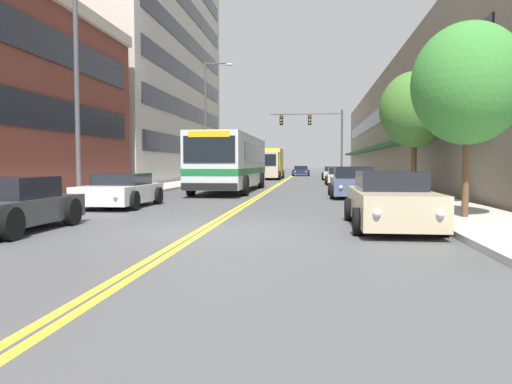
# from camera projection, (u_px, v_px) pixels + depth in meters

# --- Properties ---
(ground_plane) EXTENTS (240.00, 240.00, 0.00)m
(ground_plane) POSITION_uv_depth(u_px,v_px,m) (287.00, 179.00, 48.39)
(ground_plane) COLOR #4C4C4F
(sidewalk_left) EXTENTS (2.81, 106.00, 0.14)m
(sidewalk_left) POSITION_uv_depth(u_px,v_px,m) (217.00, 178.00, 49.17)
(sidewalk_left) COLOR #B2ADA5
(sidewalk_left) RESTS_ON ground_plane
(sidewalk_right) EXTENTS (2.81, 106.00, 0.14)m
(sidewalk_right) POSITION_uv_depth(u_px,v_px,m) (359.00, 179.00, 47.59)
(sidewalk_right) COLOR #B2ADA5
(sidewalk_right) RESTS_ON ground_plane
(centre_line) EXTENTS (0.34, 106.00, 0.01)m
(centre_line) POSITION_uv_depth(u_px,v_px,m) (287.00, 179.00, 48.38)
(centre_line) COLOR yellow
(centre_line) RESTS_ON ground_plane
(office_tower_left) EXTENTS (12.08, 28.24, 27.77)m
(office_tower_left) POSITION_uv_depth(u_px,v_px,m) (126.00, 28.00, 45.36)
(office_tower_left) COLOR #BCB7AD
(office_tower_left) RESTS_ON ground_plane
(storefront_row_right) EXTENTS (9.10, 68.00, 9.56)m
(storefront_row_right) POSITION_uv_depth(u_px,v_px,m) (421.00, 129.00, 46.68)
(storefront_row_right) COLOR gray
(storefront_row_right) RESTS_ON ground_plane
(city_bus) EXTENTS (2.94, 12.19, 3.04)m
(city_bus) POSITION_uv_depth(u_px,v_px,m) (232.00, 160.00, 28.01)
(city_bus) COLOR silver
(city_bus) RESTS_ON ground_plane
(car_dark_grey_parked_left_near) EXTENTS (1.97, 4.24, 1.25)m
(car_dark_grey_parked_left_near) POSITION_uv_depth(u_px,v_px,m) (9.00, 206.00, 11.40)
(car_dark_grey_parked_left_near) COLOR #38383D
(car_dark_grey_parked_left_near) RESTS_ON ground_plane
(car_charcoal_parked_left_mid) EXTENTS (2.08, 4.77, 1.38)m
(car_charcoal_parked_left_mid) POSITION_uv_depth(u_px,v_px,m) (237.00, 173.00, 45.12)
(car_charcoal_parked_left_mid) COLOR #232328
(car_charcoal_parked_left_mid) RESTS_ON ground_plane
(car_white_parked_left_far) EXTENTS (2.17, 4.24, 1.20)m
(car_white_parked_left_far) POSITION_uv_depth(u_px,v_px,m) (121.00, 191.00, 17.84)
(car_white_parked_left_far) COLOR white
(car_white_parked_left_far) RESTS_ON ground_plane
(car_beige_parked_right_foreground) EXTENTS (2.00, 4.69, 1.37)m
(car_beige_parked_right_foreground) POSITION_uv_depth(u_px,v_px,m) (390.00, 201.00, 12.11)
(car_beige_parked_right_foreground) COLOR #BCAD89
(car_beige_parked_right_foreground) RESTS_ON ground_plane
(car_slate_blue_parked_right_mid) EXTENTS (2.19, 4.59, 1.41)m
(car_slate_blue_parked_right_mid) POSITION_uv_depth(u_px,v_px,m) (353.00, 183.00, 22.98)
(car_slate_blue_parked_right_mid) COLOR #475675
(car_slate_blue_parked_right_mid) RESTS_ON ground_plane
(car_silver_parked_right_far) EXTENTS (2.01, 4.72, 1.25)m
(car_silver_parked_right_far) POSITION_uv_depth(u_px,v_px,m) (333.00, 174.00, 47.15)
(car_silver_parked_right_far) COLOR #B7B7BC
(car_silver_parked_right_far) RESTS_ON ground_plane
(car_champagne_parked_right_end) EXTENTS (2.02, 4.16, 1.25)m
(car_champagne_parked_right_end) POSITION_uv_depth(u_px,v_px,m) (339.00, 177.00, 36.38)
(car_champagne_parked_right_end) COLOR beige
(car_champagne_parked_right_end) RESTS_ON ground_plane
(car_navy_moving_lead) EXTENTS (2.14, 4.91, 1.23)m
(car_navy_moving_lead) POSITION_uv_depth(u_px,v_px,m) (301.00, 171.00, 62.30)
(car_navy_moving_lead) COLOR #19234C
(car_navy_moving_lead) RESTS_ON ground_plane
(box_truck) EXTENTS (2.71, 7.55, 2.98)m
(box_truck) POSITION_uv_depth(u_px,v_px,m) (269.00, 163.00, 48.88)
(box_truck) COLOR beige
(box_truck) RESTS_ON ground_plane
(traffic_signal_mast) EXTENTS (6.81, 0.38, 6.59)m
(traffic_signal_mast) POSITION_uv_depth(u_px,v_px,m) (317.00, 130.00, 47.15)
(traffic_signal_mast) COLOR #47474C
(traffic_signal_mast) RESTS_ON ground_plane
(street_lamp_left_near) EXTENTS (1.86, 0.28, 8.87)m
(street_lamp_left_near) POSITION_uv_depth(u_px,v_px,m) (82.00, 55.00, 16.51)
(street_lamp_left_near) COLOR #47474C
(street_lamp_left_near) RESTS_ON ground_plane
(street_lamp_left_far) EXTENTS (2.09, 0.28, 8.92)m
(street_lamp_left_far) POSITION_uv_depth(u_px,v_px,m) (209.00, 113.00, 36.32)
(street_lamp_left_far) COLOR #47474C
(street_lamp_left_far) RESTS_ON ground_plane
(street_tree_right_near) EXTENTS (2.92, 2.92, 5.12)m
(street_tree_right_near) POSITION_uv_depth(u_px,v_px,m) (468.00, 84.00, 13.11)
(street_tree_right_near) COLOR brown
(street_tree_right_near) RESTS_ON sidewalk_right
(street_tree_right_mid) EXTENTS (3.09, 3.09, 5.52)m
(street_tree_right_mid) POSITION_uv_depth(u_px,v_px,m) (415.00, 110.00, 22.24)
(street_tree_right_mid) COLOR brown
(street_tree_right_mid) RESTS_ON sidewalk_right
(fire_hydrant) EXTENTS (0.31, 0.23, 0.85)m
(fire_hydrant) POSITION_uv_depth(u_px,v_px,m) (385.00, 184.00, 23.67)
(fire_hydrant) COLOR red
(fire_hydrant) RESTS_ON sidewalk_right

